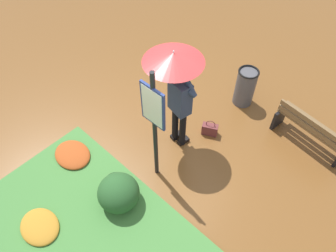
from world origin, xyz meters
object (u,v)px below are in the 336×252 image
at_px(info_sign_post, 154,118).
at_px(trash_bin, 245,87).
at_px(handbag, 210,129).
at_px(park_bench, 312,130).
at_px(person_with_umbrella, 176,78).

xyz_separation_m(info_sign_post, trash_bin, (-0.10, -2.49, -1.03)).
relative_size(handbag, park_bench, 0.26).
bearing_deg(info_sign_post, person_with_umbrella, -71.08).
bearing_deg(info_sign_post, trash_bin, -92.25).
bearing_deg(trash_bin, handbag, 91.91).
height_order(person_with_umbrella, park_bench, person_with_umbrella).
distance_m(person_with_umbrella, info_sign_post, 0.83).
height_order(handbag, trash_bin, trash_bin).
bearing_deg(park_bench, info_sign_post, 55.62).
bearing_deg(park_bench, trash_bin, -4.42).
bearing_deg(handbag, info_sign_post, 84.16).
bearing_deg(trash_bin, info_sign_post, 87.75).
bearing_deg(handbag, person_with_umbrella, 54.12).
distance_m(info_sign_post, park_bench, 3.05).
relative_size(info_sign_post, handbag, 6.22).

